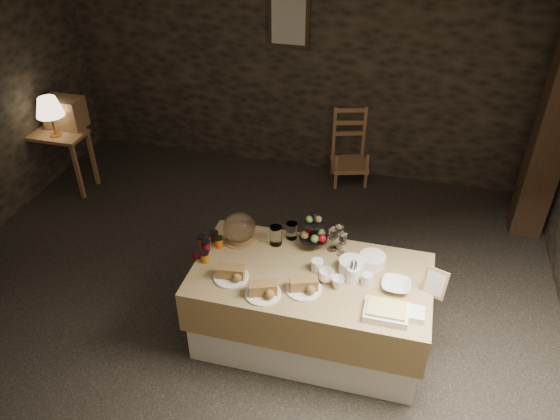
% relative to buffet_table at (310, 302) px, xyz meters
% --- Properties ---
extents(ground_plane, '(5.50, 5.00, 0.01)m').
position_rel_buffet_table_xyz_m(ground_plane, '(-0.70, 0.25, -0.40)').
color(ground_plane, black).
rests_on(ground_plane, ground).
extents(room_shell, '(5.52, 5.02, 2.60)m').
position_rel_buffet_table_xyz_m(room_shell, '(-0.70, 0.25, 1.16)').
color(room_shell, black).
rests_on(room_shell, ground).
extents(buffet_table, '(1.78, 0.94, 0.70)m').
position_rel_buffet_table_xyz_m(buffet_table, '(0.00, 0.00, 0.00)').
color(buffet_table, silver).
rests_on(buffet_table, ground_plane).
extents(console_table, '(0.65, 0.37, 0.70)m').
position_rel_buffet_table_xyz_m(console_table, '(-3.20, 1.56, 0.16)').
color(console_table, brown).
rests_on(console_table, ground_plane).
extents(table_lamp, '(0.29, 0.29, 0.44)m').
position_rel_buffet_table_xyz_m(table_lamp, '(-3.15, 1.51, 0.62)').
color(table_lamp, gold).
rests_on(table_lamp, console_table).
extents(wine_rack, '(0.42, 0.26, 0.34)m').
position_rel_buffet_table_xyz_m(wine_rack, '(-3.15, 1.74, 0.46)').
color(wine_rack, brown).
rests_on(wine_rack, console_table).
extents(chair, '(0.50, 0.49, 0.67)m').
position_rel_buffet_table_xyz_m(chair, '(-0.07, 2.59, -0.02)').
color(chair, brown).
rests_on(chair, ground_plane).
extents(timber_column, '(0.30, 0.30, 2.60)m').
position_rel_buffet_table_xyz_m(timber_column, '(1.85, 2.04, 0.90)').
color(timber_column, black).
rests_on(timber_column, ground_plane).
extents(framed_picture, '(0.45, 0.04, 0.55)m').
position_rel_buffet_table_xyz_m(framed_picture, '(-0.85, 2.71, 1.35)').
color(framed_picture, '#312117').
rests_on(framed_picture, room_shell).
extents(plate_stack_a, '(0.19, 0.19, 0.10)m').
position_rel_buffet_table_xyz_m(plate_stack_a, '(0.28, 0.10, 0.35)').
color(plate_stack_a, white).
rests_on(plate_stack_a, buffet_table).
extents(plate_stack_b, '(0.20, 0.20, 0.08)m').
position_rel_buffet_table_xyz_m(plate_stack_b, '(0.42, 0.22, 0.34)').
color(plate_stack_b, white).
rests_on(plate_stack_b, buffet_table).
extents(cutlery_holder, '(0.10, 0.10, 0.12)m').
position_rel_buffet_table_xyz_m(cutlery_holder, '(0.31, -0.00, 0.36)').
color(cutlery_holder, white).
rests_on(cutlery_holder, buffet_table).
extents(cup_a, '(0.14, 0.14, 0.09)m').
position_rel_buffet_table_xyz_m(cup_a, '(0.12, -0.05, 0.35)').
color(cup_a, white).
rests_on(cup_a, buffet_table).
extents(cup_b, '(0.12, 0.12, 0.09)m').
position_rel_buffet_table_xyz_m(cup_b, '(0.21, -0.10, 0.34)').
color(cup_b, white).
rests_on(cup_b, buffet_table).
extents(mug_c, '(0.09, 0.09, 0.09)m').
position_rel_buffet_table_xyz_m(mug_c, '(0.04, 0.04, 0.35)').
color(mug_c, white).
rests_on(mug_c, buffet_table).
extents(mug_d, '(0.08, 0.08, 0.09)m').
position_rel_buffet_table_xyz_m(mug_d, '(0.41, -0.01, 0.34)').
color(mug_d, white).
rests_on(mug_d, buffet_table).
extents(bowl, '(0.21, 0.21, 0.05)m').
position_rel_buffet_table_xyz_m(bowl, '(0.62, -0.00, 0.32)').
color(bowl, white).
rests_on(bowl, buffet_table).
extents(cake_dome, '(0.26, 0.26, 0.26)m').
position_rel_buffet_table_xyz_m(cake_dome, '(-0.64, 0.25, 0.40)').
color(cake_dome, brown).
rests_on(cake_dome, buffet_table).
extents(fruit_stand, '(0.23, 0.23, 0.32)m').
position_rel_buffet_table_xyz_m(fruit_stand, '(-0.05, 0.32, 0.43)').
color(fruit_stand, black).
rests_on(fruit_stand, buffet_table).
extents(bread_platter_left, '(0.26, 0.26, 0.11)m').
position_rel_buffet_table_xyz_m(bread_platter_left, '(-0.56, -0.20, 0.34)').
color(bread_platter_left, white).
rests_on(bread_platter_left, buffet_table).
extents(bread_platter_center, '(0.26, 0.26, 0.11)m').
position_rel_buffet_table_xyz_m(bread_platter_center, '(-0.29, -0.31, 0.34)').
color(bread_platter_center, white).
rests_on(bread_platter_center, buffet_table).
extents(bread_platter_right, '(0.26, 0.26, 0.11)m').
position_rel_buffet_table_xyz_m(bread_platter_right, '(-0.02, -0.19, 0.34)').
color(bread_platter_right, white).
rests_on(bread_platter_right, buffet_table).
extents(jam_jars, '(0.20, 0.32, 0.07)m').
position_rel_buffet_table_xyz_m(jam_jars, '(-0.85, 0.06, 0.34)').
color(jam_jars, maroon).
rests_on(jam_jars, buffet_table).
extents(tart_dish, '(0.30, 0.22, 0.07)m').
position_rel_buffet_table_xyz_m(tart_dish, '(0.58, -0.29, 0.33)').
color(tart_dish, white).
rests_on(tart_dish, buffet_table).
extents(square_dish, '(0.14, 0.14, 0.04)m').
position_rel_buffet_table_xyz_m(square_dish, '(0.76, -0.25, 0.32)').
color(square_dish, white).
rests_on(square_dish, buffet_table).
extents(menu_frame, '(0.18, 0.12, 0.22)m').
position_rel_buffet_table_xyz_m(menu_frame, '(0.88, 0.02, 0.39)').
color(menu_frame, brown).
rests_on(menu_frame, buffet_table).
extents(storage_jar_a, '(0.10, 0.10, 0.16)m').
position_rel_buffet_table_xyz_m(storage_jar_a, '(-0.35, 0.28, 0.38)').
color(storage_jar_a, white).
rests_on(storage_jar_a, buffet_table).
extents(storage_jar_b, '(0.09, 0.09, 0.14)m').
position_rel_buffet_table_xyz_m(storage_jar_b, '(-0.25, 0.39, 0.37)').
color(storage_jar_b, white).
rests_on(storage_jar_b, buffet_table).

